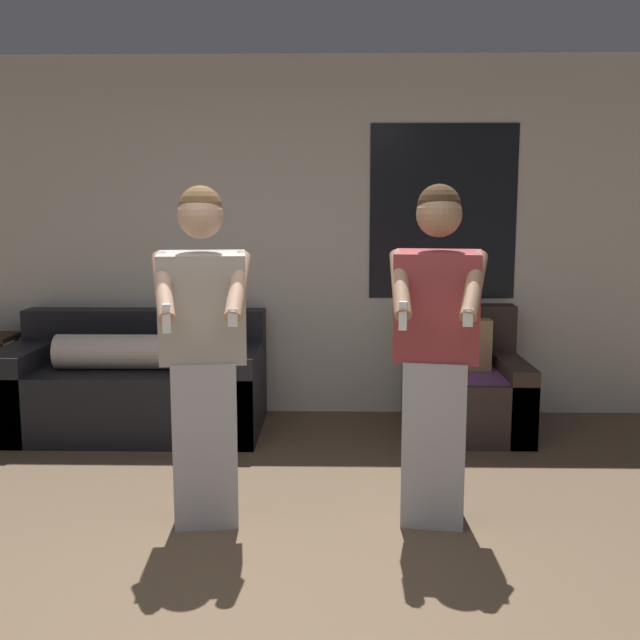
# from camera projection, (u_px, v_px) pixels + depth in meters

# --- Properties ---
(wall_back) EXTENTS (6.49, 0.07, 2.70)m
(wall_back) POSITION_uv_depth(u_px,v_px,m) (282.00, 238.00, 5.70)
(wall_back) COLOR beige
(wall_back) RESTS_ON ground_plane
(couch) EXTENTS (1.80, 0.96, 0.83)m
(couch) POSITION_uv_depth(u_px,v_px,m) (135.00, 387.00, 5.36)
(couch) COLOR black
(couch) RESTS_ON ground_plane
(armchair) EXTENTS (0.81, 0.87, 0.87)m
(armchair) POSITION_uv_depth(u_px,v_px,m) (464.00, 389.00, 5.33)
(armchair) COLOR #332823
(armchair) RESTS_ON ground_plane
(person_left) EXTENTS (0.48, 0.51, 1.68)m
(person_left) POSITION_uv_depth(u_px,v_px,m) (204.00, 356.00, 3.67)
(person_left) COLOR #B2B2B7
(person_left) RESTS_ON ground_plane
(person_right) EXTENTS (0.47, 0.52, 1.69)m
(person_right) POSITION_uv_depth(u_px,v_px,m) (436.00, 355.00, 3.67)
(person_right) COLOR #B2B2B7
(person_right) RESTS_ON ground_plane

